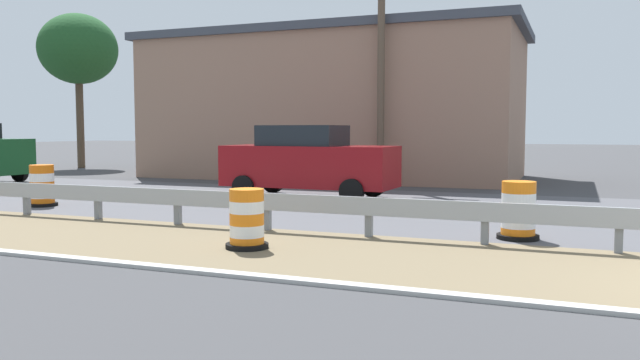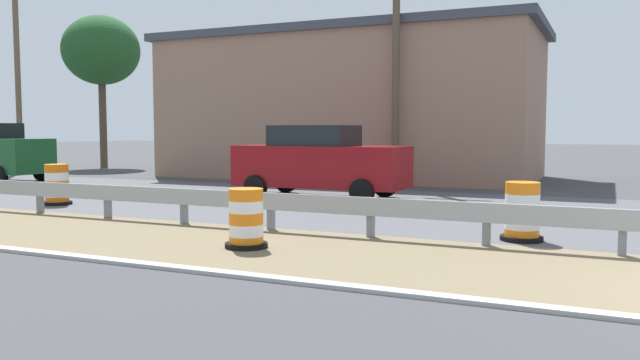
# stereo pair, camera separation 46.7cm
# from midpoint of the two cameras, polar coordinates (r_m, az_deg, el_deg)

# --- Properties ---
(traffic_barrel_nearest) EXTENTS (0.72, 0.72, 1.00)m
(traffic_barrel_nearest) POSITION_cam_midpoint_polar(r_m,az_deg,el_deg) (11.43, 18.76, -2.94)
(traffic_barrel_nearest) COLOR orange
(traffic_barrel_nearest) RESTS_ON ground
(traffic_barrel_close) EXTENTS (0.69, 0.69, 0.95)m
(traffic_barrel_close) POSITION_cam_midpoint_polar(r_m,az_deg,el_deg) (10.23, -5.33, -3.71)
(traffic_barrel_close) COLOR orange
(traffic_barrel_close) RESTS_ON ground
(traffic_barrel_mid) EXTENTS (0.71, 0.71, 1.02)m
(traffic_barrel_mid) POSITION_cam_midpoint_polar(r_m,az_deg,el_deg) (17.24, -21.77, -0.54)
(traffic_barrel_mid) COLOR orange
(traffic_barrel_mid) RESTS_ON ground
(car_trailing_near_lane) EXTENTS (2.04, 4.80, 2.01)m
(car_trailing_near_lane) POSITION_cam_midpoint_polar(r_m,az_deg,el_deg) (17.63, 0.74, 1.66)
(car_trailing_near_lane) COLOR maroon
(car_trailing_near_lane) RESTS_ON ground
(roadside_shop_near) EXTENTS (7.05, 14.79, 5.67)m
(roadside_shop_near) POSITION_cam_midpoint_polar(r_m,az_deg,el_deg) (25.69, 3.30, 6.66)
(roadside_shop_near) COLOR #93705B
(roadside_shop_near) RESTS_ON ground
(utility_pole_near) EXTENTS (0.24, 1.80, 7.23)m
(utility_pole_near) POSITION_cam_midpoint_polar(r_m,az_deg,el_deg) (21.23, 7.43, 9.58)
(utility_pole_near) COLOR brown
(utility_pole_near) RESTS_ON ground
(utility_pole_mid) EXTENTS (0.24, 1.80, 9.07)m
(utility_pole_mid) POSITION_cam_midpoint_polar(r_m,az_deg,el_deg) (31.17, -25.07, 9.27)
(utility_pole_mid) COLOR brown
(utility_pole_mid) RESTS_ON ground
(tree_roadside) EXTENTS (3.78, 3.78, 7.53)m
(tree_roadside) POSITION_cam_midpoint_polar(r_m,az_deg,el_deg) (33.94, -18.62, 10.88)
(tree_roadside) COLOR #4C3D2D
(tree_roadside) RESTS_ON ground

